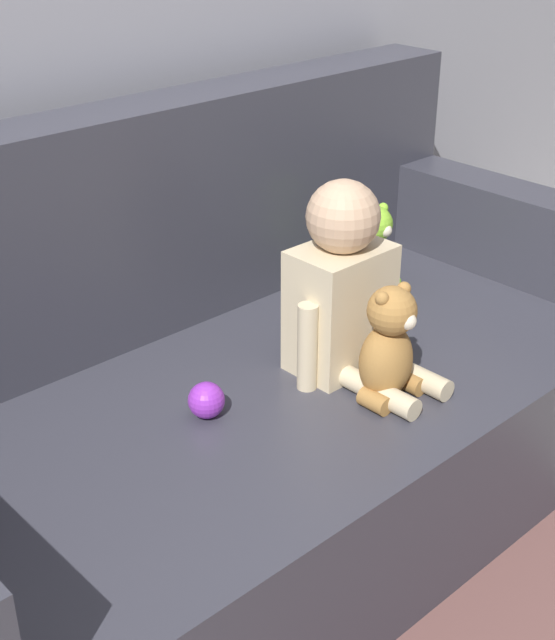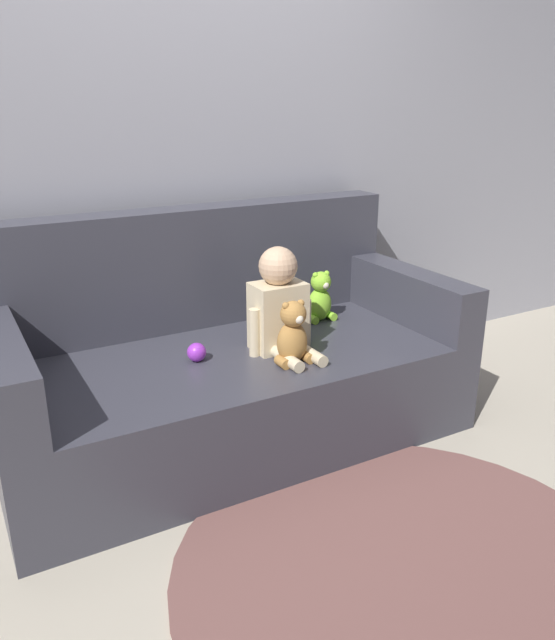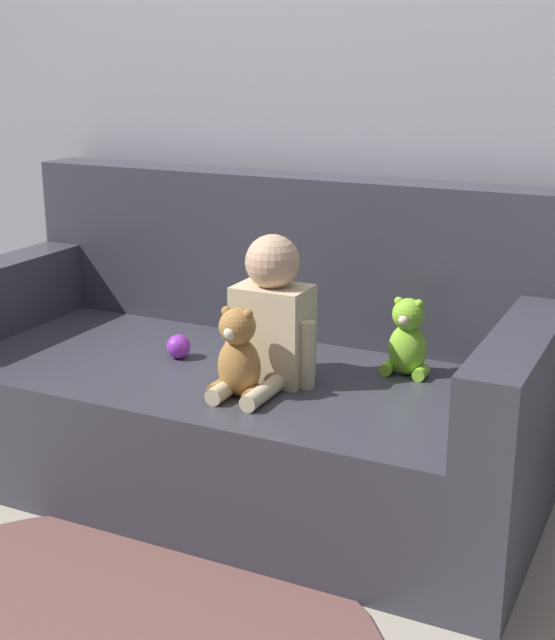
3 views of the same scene
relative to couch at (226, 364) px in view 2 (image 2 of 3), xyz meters
The scene contains 8 objects.
ground_plane 0.34m from the couch, 90.00° to the right, with size 12.00×12.00×0.00m, color #B7AD99.
wall_back 1.10m from the couch, 90.00° to the left, with size 8.00×0.05×2.60m.
couch is the anchor object (origin of this frame).
person_baby 0.39m from the couch, 41.83° to the right, with size 0.30×0.36×0.46m.
teddy_bear_brown 0.43m from the couch, 64.25° to the right, with size 0.16×0.12×0.27m.
plush_toy_side 0.59m from the couch, ahead, with size 0.15×0.11×0.25m.
toy_ball 0.26m from the couch, 148.77° to the right, with size 0.08×0.08×0.08m.
floor_rug 1.22m from the couch, 84.03° to the right, with size 1.59×1.59×0.01m.
Camera 2 is at (-1.07, -2.31, 1.47)m, focal length 35.00 mm.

